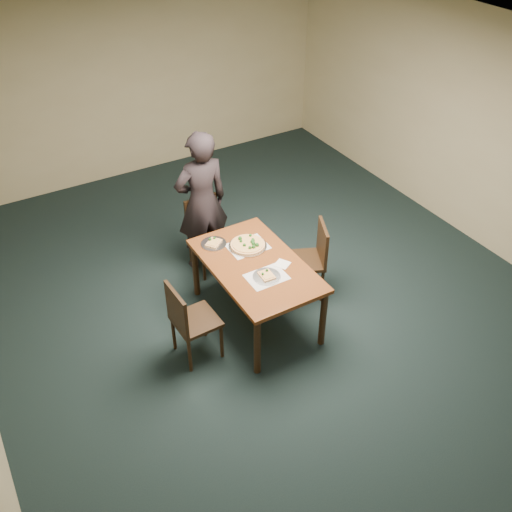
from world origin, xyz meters
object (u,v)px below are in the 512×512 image
chair_left (188,319)px  slice_plate_near (267,276)px  dining_table (256,271)px  slice_plate_far (214,243)px  diner (202,202)px  chair_far (206,230)px  chair_right (312,256)px  pizza_pan (248,245)px

chair_left → slice_plate_near: chair_left is taller
chair_left → slice_plate_near: size_ratio=3.25×
dining_table → slice_plate_far: bearing=112.5°
slice_plate_near → diner: bearing=91.1°
chair_far → slice_plate_far: 0.68m
diner → slice_plate_far: bearing=75.7°
chair_right → slice_plate_near: (-0.78, -0.31, 0.25)m
slice_plate_near → chair_left: bearing=174.8°
dining_table → slice_plate_far: slice_plate_far is taller
chair_right → slice_plate_far: bearing=-91.2°
diner → pizza_pan: 0.88m
pizza_pan → slice_plate_far: (-0.30, 0.23, -0.01)m
chair_far → slice_plate_near: size_ratio=3.25×
pizza_pan → slice_plate_far: size_ratio=1.47×
dining_table → chair_right: 0.78m
dining_table → diner: 1.19m
diner → slice_plate_near: 1.41m
chair_far → diner: bearing=117.5°
slice_plate_near → slice_plate_far: (-0.20, 0.77, -0.00)m
chair_far → slice_plate_far: size_ratio=3.25×
diner → slice_plate_near: (0.03, -1.41, -0.12)m
dining_table → chair_right: size_ratio=1.65×
chair_far → pizza_pan: 0.87m
diner → chair_right: bearing=127.6°
chair_far → slice_plate_near: 1.39m
chair_far → pizza_pan: (0.10, -0.83, 0.26)m
slice_plate_far → diner: bearing=74.5°
chair_right → slice_plate_far: (-0.99, 0.46, 0.25)m
slice_plate_near → chair_far: bearing=90.4°
chair_far → diner: diner is taller
diner → pizza_pan: size_ratio=4.29×
pizza_pan → dining_table: bearing=-104.5°
diner → slice_plate_far: 0.67m
dining_table → slice_plate_far: 0.59m
dining_table → slice_plate_near: slice_plate_near is taller
chair_far → slice_plate_far: bearing=-108.6°
slice_plate_near → dining_table: bearing=85.8°
dining_table → chair_right: bearing=5.0°
diner → slice_plate_far: size_ratio=6.32×
dining_table → chair_left: (-0.86, -0.16, -0.14)m
pizza_pan → chair_far: bearing=97.2°
chair_far → pizza_pan: bearing=-83.4°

